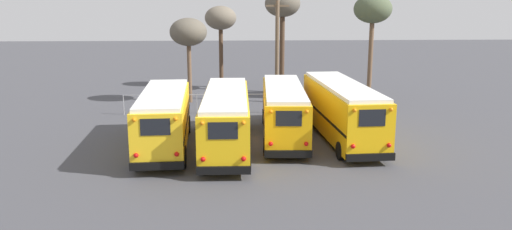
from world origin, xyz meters
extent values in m
plane|color=#424247|center=(0.00, 0.00, 0.00)|extent=(160.00, 160.00, 0.00)
cube|color=yellow|center=(-4.98, -0.82, 1.64)|extent=(2.88, 9.31, 2.55)
cube|color=white|center=(-4.98, -0.82, 3.02)|extent=(2.67, 8.94, 0.20)
cube|color=black|center=(-4.73, -5.45, 0.55)|extent=(2.45, 0.33, 0.36)
cube|color=black|center=(-4.74, -5.43, 2.35)|extent=(1.32, 0.10, 0.76)
sphere|color=red|center=(-5.63, -5.51, 1.07)|extent=(0.22, 0.22, 0.22)
sphere|color=orange|center=(-5.63, -5.51, 2.70)|extent=(0.18, 0.18, 0.18)
sphere|color=red|center=(-3.84, -5.42, 1.07)|extent=(0.22, 0.22, 0.22)
sphere|color=orange|center=(-3.84, -5.42, 2.70)|extent=(0.18, 0.18, 0.18)
cube|color=black|center=(-6.19, -0.88, 1.45)|extent=(0.50, 9.01, 0.14)
cube|color=black|center=(-3.77, -0.76, 1.45)|extent=(0.50, 9.01, 0.14)
cylinder|color=black|center=(-6.27, 2.42, 0.53)|extent=(0.34, 1.07, 1.06)
cylinder|color=black|center=(-4.03, 2.54, 0.53)|extent=(0.34, 1.07, 1.06)
cylinder|color=black|center=(-5.92, -4.17, 0.53)|extent=(0.34, 1.07, 1.06)
cylinder|color=black|center=(-3.69, -4.06, 0.53)|extent=(0.34, 1.07, 1.06)
cube|color=yellow|center=(-1.66, -0.73, 1.61)|extent=(2.52, 10.69, 2.54)
cube|color=white|center=(-1.66, -0.73, 2.98)|extent=(2.32, 10.26, 0.20)
cube|color=black|center=(-1.73, -6.10, 0.52)|extent=(2.42, 0.23, 0.36)
cube|color=black|center=(-1.73, -6.08, 2.31)|extent=(1.30, 0.05, 0.76)
sphere|color=red|center=(-2.62, -6.10, 1.04)|extent=(0.22, 0.22, 0.22)
sphere|color=orange|center=(-2.62, -6.10, 2.66)|extent=(0.18, 0.18, 0.18)
sphere|color=red|center=(-0.84, -6.13, 1.04)|extent=(0.22, 0.22, 0.22)
sphere|color=orange|center=(-0.84, -6.13, 2.66)|extent=(0.18, 0.18, 0.18)
cube|color=black|center=(-2.86, -0.72, 1.42)|extent=(0.17, 10.45, 0.14)
cube|color=black|center=(-0.46, -0.75, 1.42)|extent=(0.17, 10.45, 0.14)
cylinder|color=black|center=(-2.71, 3.31, 0.48)|extent=(0.29, 0.96, 0.96)
cylinder|color=black|center=(-0.50, 3.28, 0.48)|extent=(0.29, 0.96, 0.96)
cylinder|color=black|center=(-2.82, -4.75, 0.48)|extent=(0.29, 0.96, 0.96)
cylinder|color=black|center=(-0.61, -4.78, 0.48)|extent=(0.29, 0.96, 0.96)
cube|color=#E5A00C|center=(1.66, 1.13, 1.59)|extent=(2.82, 9.88, 2.52)
cube|color=white|center=(1.66, 1.13, 2.95)|extent=(2.62, 9.48, 0.20)
cube|color=black|center=(1.39, -3.79, 0.51)|extent=(2.35, 0.33, 0.36)
cube|color=black|center=(1.40, -3.77, 2.28)|extent=(1.27, 0.10, 0.76)
sphere|color=red|center=(0.53, -3.76, 1.02)|extent=(0.22, 0.22, 0.22)
sphere|color=orange|center=(0.53, -3.76, 2.63)|extent=(0.18, 0.18, 0.18)
sphere|color=red|center=(2.26, -3.85, 1.02)|extent=(0.22, 0.22, 0.22)
sphere|color=orange|center=(2.26, -3.85, 2.63)|extent=(0.18, 0.18, 0.18)
cube|color=black|center=(0.50, 1.19, 1.40)|extent=(0.54, 9.56, 0.14)
cube|color=black|center=(2.82, 1.06, 1.40)|extent=(0.54, 9.56, 0.14)
cylinder|color=black|center=(0.78, 4.77, 0.47)|extent=(0.33, 0.96, 0.95)
cylinder|color=black|center=(2.92, 4.65, 0.47)|extent=(0.33, 0.96, 0.95)
cylinder|color=black|center=(0.40, -2.40, 0.47)|extent=(0.33, 0.96, 0.95)
cylinder|color=black|center=(2.54, -2.51, 0.47)|extent=(0.33, 0.96, 0.95)
cube|color=#EAAA0F|center=(4.98, 0.83, 1.68)|extent=(2.93, 10.67, 2.71)
cube|color=white|center=(4.98, 0.83, 3.14)|extent=(2.72, 10.24, 0.20)
cube|color=black|center=(5.27, -4.48, 0.50)|extent=(2.40, 0.33, 0.36)
cube|color=black|center=(5.27, -4.46, 2.43)|extent=(1.29, 0.10, 0.81)
sphere|color=red|center=(4.39, -4.54, 1.07)|extent=(0.22, 0.22, 0.22)
sphere|color=orange|center=(4.39, -4.54, 2.82)|extent=(0.18, 0.18, 0.18)
sphere|color=red|center=(6.15, -4.44, 1.07)|extent=(0.22, 0.22, 0.22)
sphere|color=orange|center=(6.15, -4.44, 2.82)|extent=(0.18, 0.18, 0.18)
cube|color=black|center=(3.79, 0.76, 1.48)|extent=(0.59, 10.33, 0.14)
cube|color=black|center=(6.16, 0.89, 1.48)|extent=(0.59, 10.33, 0.14)
cylinder|color=black|center=(3.66, 4.74, 0.46)|extent=(0.33, 0.94, 0.93)
cylinder|color=black|center=(5.85, 4.86, 0.46)|extent=(0.33, 0.94, 0.93)
cylinder|color=black|center=(4.10, -3.21, 0.46)|extent=(0.33, 0.94, 0.93)
cylinder|color=black|center=(6.29, -3.08, 0.46)|extent=(0.33, 0.94, 0.93)
cylinder|color=brown|center=(2.21, 11.87, 4.27)|extent=(0.31, 0.31, 8.55)
cube|color=brown|center=(2.21, 11.87, 7.52)|extent=(1.80, 0.14, 0.14)
cylinder|color=brown|center=(9.79, 12.50, 3.23)|extent=(0.37, 0.37, 6.46)
ellipsoid|color=#4C563D|center=(9.79, 12.50, 7.28)|extent=(2.99, 2.99, 2.25)
cylinder|color=#473323|center=(-2.32, 19.38, 2.81)|extent=(0.38, 0.38, 5.62)
ellipsoid|color=#6B6051|center=(-2.32, 19.38, 6.42)|extent=(2.88, 2.88, 2.16)
cylinder|color=#473323|center=(3.05, 16.39, 3.43)|extent=(0.44, 0.44, 6.85)
ellipsoid|color=#5B5447|center=(3.05, 16.39, 7.69)|extent=(3.04, 3.04, 2.28)
cylinder|color=brown|center=(-4.67, 12.24, 2.37)|extent=(0.33, 0.33, 4.75)
ellipsoid|color=#5B5447|center=(-4.67, 12.24, 5.54)|extent=(2.89, 2.89, 2.17)
cylinder|color=#939399|center=(-8.98, 7.77, 0.70)|extent=(0.06, 0.06, 1.40)
cylinder|color=#939399|center=(-6.41, 7.77, 0.70)|extent=(0.06, 0.06, 1.40)
cylinder|color=#939399|center=(-3.85, 7.77, 0.70)|extent=(0.06, 0.06, 1.40)
cylinder|color=#939399|center=(-1.28, 7.77, 0.70)|extent=(0.06, 0.06, 1.40)
cylinder|color=#939399|center=(1.28, 7.77, 0.70)|extent=(0.06, 0.06, 1.40)
cylinder|color=#939399|center=(3.85, 7.77, 0.70)|extent=(0.06, 0.06, 1.40)
cylinder|color=#939399|center=(6.41, 7.77, 0.70)|extent=(0.06, 0.06, 1.40)
cylinder|color=#939399|center=(8.98, 7.77, 0.70)|extent=(0.06, 0.06, 1.40)
cylinder|color=#939399|center=(0.00, 7.77, 1.40)|extent=(17.95, 0.04, 0.04)
camera|label=1|loc=(-1.30, -27.03, 7.69)|focal=35.00mm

